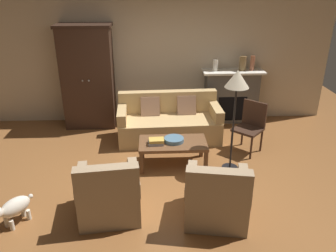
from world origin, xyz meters
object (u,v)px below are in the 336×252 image
at_px(fruit_bowl, 174,140).
at_px(armoire, 88,77).
at_px(armchair_near_left, 109,195).
at_px(side_chair_wooden, 251,124).
at_px(floor_lamp, 237,85).
at_px(coffee_table, 173,145).
at_px(mantel_vase_bronze, 243,63).
at_px(armchair_near_right, 217,198).
at_px(fireplace, 231,96).
at_px(mantel_vase_cream, 215,65).
at_px(dog, 13,208).
at_px(book_stack, 156,142).
at_px(mantel_vase_terracotta, 252,63).
at_px(couch, 169,123).

bearing_deg(fruit_bowl, armoire, 133.15).
distance_m(fruit_bowl, armchair_near_left, 1.58).
height_order(armchair_near_left, side_chair_wooden, side_chair_wooden).
relative_size(fruit_bowl, floor_lamp, 0.20).
xyz_separation_m(coffee_table, floor_lamp, (0.93, -0.17, 1.05)).
bearing_deg(coffee_table, armchair_near_left, -125.36).
bearing_deg(mantel_vase_bronze, fruit_bowl, -130.16).
distance_m(coffee_table, armchair_near_right, 1.48).
height_order(fruit_bowl, floor_lamp, floor_lamp).
bearing_deg(fireplace, mantel_vase_cream, -177.30).
distance_m(mantel_vase_cream, mantel_vase_bronze, 0.56).
bearing_deg(armchair_near_right, mantel_vase_cream, 81.15).
relative_size(fireplace, coffee_table, 1.15).
distance_m(fireplace, side_chair_wooden, 1.36).
bearing_deg(coffee_table, dog, -146.19).
relative_size(armchair_near_right, floor_lamp, 0.54).
bearing_deg(mantel_vase_bronze, armchair_near_left, -128.31).
bearing_deg(dog, coffee_table, 33.81).
xyz_separation_m(book_stack, mantel_vase_terracotta, (2.00, 1.87, 0.81)).
bearing_deg(mantel_vase_cream, armoire, -178.66).
bearing_deg(armoire, mantel_vase_bronze, 1.10).
height_order(mantel_vase_terracotta, armchair_near_right, mantel_vase_terracotta).
xyz_separation_m(armoire, mantel_vase_terracotta, (3.33, 0.06, 0.23)).
distance_m(book_stack, side_chair_wooden, 1.75).
relative_size(book_stack, armchair_near_right, 0.29).
xyz_separation_m(couch, mantel_vase_cream, (0.98, 0.77, 0.92)).
xyz_separation_m(couch, floor_lamp, (0.94, -1.20, 1.10)).
xyz_separation_m(mantel_vase_cream, mantel_vase_terracotta, (0.76, 0.00, 0.04)).
bearing_deg(armchair_near_left, dog, -173.93).
distance_m(armoire, mantel_vase_cream, 2.58).
bearing_deg(book_stack, couch, 76.51).
relative_size(couch, mantel_vase_bronze, 6.70).
bearing_deg(fireplace, armoire, -178.49).
bearing_deg(mantel_vase_cream, mantel_vase_terracotta, 0.00).
distance_m(book_stack, dog, 2.25).
bearing_deg(fruit_bowl, mantel_vase_bronze, 49.84).
bearing_deg(armoire, dog, -98.65).
height_order(armchair_near_left, floor_lamp, floor_lamp).
height_order(armoire, coffee_table, armoire).
xyz_separation_m(armchair_near_right, floor_lamp, (0.46, 1.24, 1.10)).
height_order(mantel_vase_cream, mantel_vase_terracotta, mantel_vase_terracotta).
relative_size(fireplace, mantel_vase_terracotta, 4.19).
relative_size(couch, side_chair_wooden, 2.17).
distance_m(fireplace, mantel_vase_cream, 0.77).
bearing_deg(armchair_near_right, side_chair_wooden, 63.51).
height_order(mantel_vase_terracotta, floor_lamp, floor_lamp).
bearing_deg(side_chair_wooden, fruit_bowl, -162.16).
distance_m(armoire, floor_lamp, 3.19).
bearing_deg(fireplace, armchair_near_left, -126.03).
bearing_deg(armoire, armchair_near_right, -56.68).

